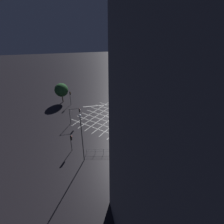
{
  "coord_description": "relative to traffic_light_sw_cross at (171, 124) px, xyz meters",
  "views": [
    {
      "loc": [
        -35.87,
        7.79,
        20.94
      ],
      "look_at": [
        0.0,
        0.0,
        1.66
      ],
      "focal_mm": 28.0,
      "sensor_mm": 36.0,
      "label": 1
    }
  ],
  "objects": [
    {
      "name": "ground_plane",
      "position": [
        10.04,
        9.59,
        -3.01
      ],
      "size": [
        200.0,
        200.0,
        0.0
      ],
      "primitive_type": "plane",
      "color": "black"
    },
    {
      "name": "road_markings",
      "position": [
        10.41,
        3.0,
        -3.01
      ],
      "size": [
        19.32,
        24.27,
        0.01
      ],
      "color": "silver",
      "rests_on": "ground_plane"
    },
    {
      "name": "traffic_light_sw_cross",
      "position": [
        0.0,
        0.0,
        0.0
      ],
      "size": [
        0.36,
        0.39,
        4.23
      ],
      "rotation": [
        0.0,
        0.0,
        1.57
      ],
      "color": "#2D2D30",
      "rests_on": "ground_plane"
    },
    {
      "name": "traffic_light_ne_cross",
      "position": [
        19.99,
        19.14,
        -0.22
      ],
      "size": [
        0.36,
        0.39,
        3.91
      ],
      "rotation": [
        0.0,
        0.0,
        -1.57
      ],
      "color": "#2D2D30",
      "rests_on": "ground_plane"
    },
    {
      "name": "traffic_light_sw_main",
      "position": [
        0.06,
        0.42,
        -0.63
      ],
      "size": [
        0.39,
        0.36,
        3.33
      ],
      "color": "#2D2D30",
      "rests_on": "ground_plane"
    },
    {
      "name": "traffic_light_nw_cross",
      "position": [
        0.03,
        19.12,
        -0.69
      ],
      "size": [
        0.36,
        0.39,
        3.24
      ],
      "rotation": [
        0.0,
        0.0,
        -1.57
      ],
      "color": "#2D2D30",
      "rests_on": "ground_plane"
    },
    {
      "name": "traffic_light_se_cross",
      "position": [
        19.49,
        0.64,
        -0.16
      ],
      "size": [
        0.36,
        0.39,
        3.99
      ],
      "rotation": [
        0.0,
        0.0,
        1.57
      ],
      "color": "#2D2D30",
      "rests_on": "ground_plane"
    },
    {
      "name": "traffic_light_se_main",
      "position": [
        20.15,
        0.11,
        0.19
      ],
      "size": [
        0.39,
        0.36,
        4.5
      ],
      "rotation": [
        0.0,
        0.0,
        3.14
      ],
      "color": "#2D2D30",
      "rests_on": "ground_plane"
    },
    {
      "name": "traffic_light_median_north",
      "position": [
        9.63,
        18.08,
        -0.27
      ],
      "size": [
        0.36,
        2.43,
        3.74
      ],
      "rotation": [
        0.0,
        0.0,
        -1.57
      ],
      "color": "#2D2D30",
      "rests_on": "ground_plane"
    },
    {
      "name": "street_lamp_east",
      "position": [
        18.86,
        -3.58,
        3.35
      ],
      "size": [
        0.46,
        0.46,
        9.78
      ],
      "color": "#2D2D30",
      "rests_on": "ground_plane"
    },
    {
      "name": "street_lamp_west",
      "position": [
        -2.98,
        17.23,
        2.49
      ],
      "size": [
        0.41,
        0.41,
        8.78
      ],
      "color": "#2D2D30",
      "rests_on": "ground_plane"
    },
    {
      "name": "street_tree_near",
      "position": [
        22.41,
        21.48,
        0.6
      ],
      "size": [
        3.78,
        3.78,
        5.52
      ],
      "color": "#38281C",
      "rests_on": "ground_plane"
    },
    {
      "name": "street_tree_far",
      "position": [
        23.83,
        -4.45,
        1.31
      ],
      "size": [
        3.04,
        3.04,
        5.88
      ],
      "color": "#38281C",
      "rests_on": "ground_plane"
    },
    {
      "name": "pedestrian_railing",
      "position": [
        -2.46,
        12.31,
        -2.34
      ],
      "size": [
        1.95,
        8.78,
        1.05
      ],
      "rotation": [
        0.0,
        0.0,
        -1.78
      ],
      "color": "gray",
      "rests_on": "ground_plane"
    }
  ]
}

